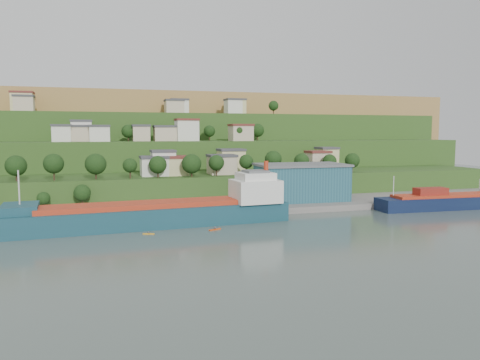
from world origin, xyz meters
name	(u,v)px	position (x,y,z in m)	size (l,w,h in m)	color
ground	(216,229)	(0.00, 0.00, 0.00)	(500.00, 500.00, 0.00)	#45544E
quay	(253,209)	(20.00, 28.00, 0.00)	(220.00, 26.00, 4.00)	slate
pebble_beach	(6,225)	(-55.00, 22.00, 0.00)	(40.00, 18.00, 2.40)	slate
hillside	(149,174)	(0.00, 168.71, 0.07)	(360.00, 210.00, 96.00)	#284719
cargo_ship_near	(164,215)	(-12.82, 8.45, 3.14)	(77.04, 16.55, 19.64)	#123C46
cargo_ship_far	(457,201)	(87.45, 9.20, 2.33)	(54.81, 12.13, 14.77)	#0B1233
warehouse	(301,182)	(38.89, 30.69, 8.43)	(31.72, 20.20, 12.80)	#1E4B5B
caravan	(26,214)	(-49.99, 23.71, 2.70)	(6.42, 2.67, 2.99)	silver
dinghy	(43,218)	(-45.29, 21.74, 1.56)	(3.57, 1.34, 0.71)	silver
kayak_orange	(215,229)	(-0.58, -1.21, 0.27)	(3.58, 1.91, 0.90)	#CB4612
kayak_yellow	(149,233)	(-18.04, -1.42, 0.22)	(2.98, 1.47, 0.74)	orange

